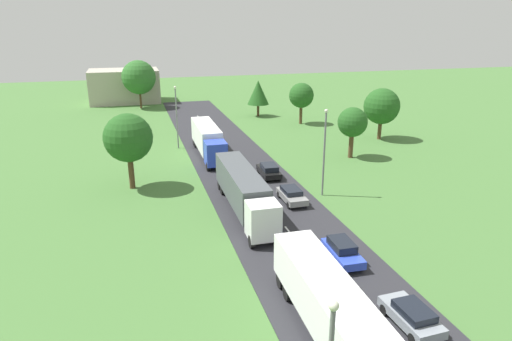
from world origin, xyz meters
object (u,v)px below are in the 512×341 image
Objects in this scene: lamppost_third at (177,114)px; tree_lime at (128,138)px; car_second at (412,315)px; lamppost_second at (324,149)px; car_fourth at (292,195)px; distant_building at (125,86)px; truck_third at (208,139)px; tree_birch at (353,123)px; tree_maple at (301,96)px; tree_pine at (258,93)px; car_fifth at (269,170)px; car_third at (342,251)px; truck_lead at (336,315)px; tree_oak at (139,77)px; tree_elm at (382,106)px; truck_second at (244,189)px.

tree_lime is at bearing -114.02° from lamppost_third.
lamppost_second is at bearing 80.25° from car_second.
car_fourth is at bearing -165.49° from lamppost_second.
tree_lime is 54.73m from distant_building.
truck_third reaches higher than car_second.
tree_lime is at bearing 118.29° from car_second.
lamppost_third is at bearing 118.84° from lamppost_second.
distant_building is at bearing 118.27° from tree_birch.
lamppost_second is at bearing -107.47° from tree_maple.
lamppost_second reaches higher than tree_pine.
car_fourth is 0.60× the size of tree_maple.
car_third is at bearing -91.22° from car_fifth.
car_fifth is at bearing 90.13° from car_second.
truck_lead is 1.07× the size of truck_third.
tree_oak is at bearing 95.61° from truck_lead.
tree_maple is (13.41, 24.82, 3.96)m from car_fifth.
lamppost_second is 1.26× the size of tree_maple.
car_third is at bearing 93.40° from car_second.
tree_birch is (12.39, 12.05, 3.75)m from car_fourth.
tree_maple reaches higher than car_fourth.
tree_elm is 0.52× the size of distant_building.
truck_lead is at bearing -70.49° from tree_lime.
tree_lime reaches higher than tree_elm.
tree_maple is at bearing 24.45° from lamppost_third.
car_fifth is 0.68× the size of tree_birch.
tree_birch is at bearing -61.73° from distant_building.
lamppost_third reaches higher than tree_birch.
truck_third is at bearing 116.86° from lamppost_second.
car_fifth is 0.50× the size of lamppost_second.
tree_elm is at bearing -6.00° from lamppost_third.
car_fourth is at bearing -101.60° from tree_pine.
car_third is at bearing -107.51° from tree_maple.
tree_oak reaches higher than distant_building.
tree_elm is at bearing 61.80° from car_second.
distant_building reaches higher than car_second.
car_third is 0.29× the size of distant_building.
tree_maple is at bearing 40.67° from tree_lime.
tree_lime is (-9.67, -9.59, 3.15)m from truck_third.
lamppost_second is 0.92× the size of tree_oak.
truck_third is 0.94× the size of distant_building.
tree_elm reaches higher than car_third.
lamppost_second is (8.37, 20.50, 2.78)m from truck_lead.
car_third is 0.64× the size of tree_pine.
tree_pine reaches higher than tree_birch.
lamppost_third is at bearing 65.98° from tree_lime.
truck_second is 3.32× the size of car_fifth.
lamppost_third is at bearing -80.60° from distant_building.
distant_building is at bearing 100.42° from car_second.
distant_building is at bearing 102.51° from truck_third.
distant_building is at bearing 132.96° from tree_maple.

